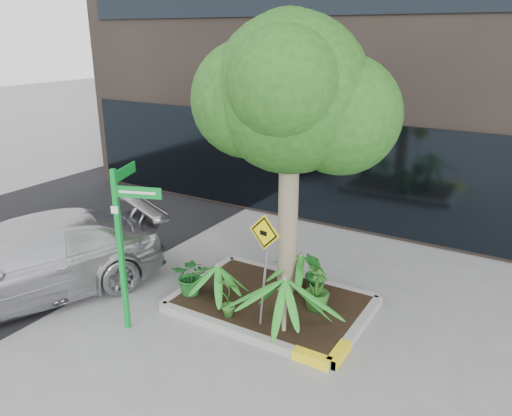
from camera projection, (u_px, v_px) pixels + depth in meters
The scene contains 14 objects.
ground at pixel (253, 311), 8.78m from camera, with size 80.00×80.00×0.00m, color gray.
asphalt_road at pixel (22, 237), 11.93m from camera, with size 7.00×80.00×0.01m, color black.
planter at pixel (273, 303), 8.85m from camera, with size 3.35×2.36×0.15m.
tree at pixel (291, 94), 8.09m from camera, with size 3.37×2.99×5.06m.
palm_front at pixel (285, 279), 7.65m from camera, with size 1.10×1.10×1.22m.
palm_left at pixel (218, 266), 8.59m from camera, with size 0.83×0.83×0.92m.
palm_back at pixel (301, 255), 9.06m from camera, with size 0.80×0.80×0.89m.
parked_car at pixel (25, 262), 9.01m from camera, with size 2.03×4.99×1.45m, color silver.
shrub_a at pixel (191, 275), 8.96m from camera, with size 0.65×0.65×0.73m, color #1A5D21.
shrub_b at pixel (317, 288), 8.44m from camera, with size 0.44×0.44×0.79m, color #275B1B.
shrub_c at pixel (229, 297), 8.23m from camera, with size 0.39×0.39×0.73m, color #2F7022.
shrub_d at pixel (316, 273), 8.89m from camera, with size 0.47×0.47×0.85m, color #1C6121.
street_sign_post at pixel (124, 233), 7.79m from camera, with size 0.97×0.77×2.72m.
cattle_sign at pixel (265, 251), 7.77m from camera, with size 0.57×0.26×1.87m.
Camera 1 is at (3.99, -6.56, 4.63)m, focal length 35.00 mm.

